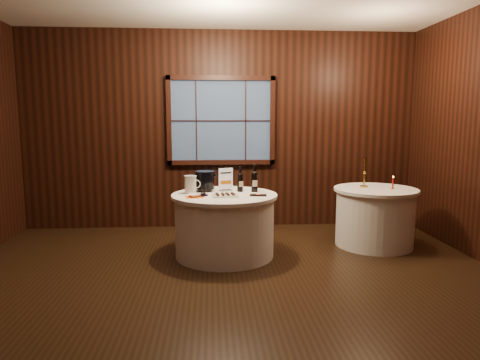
{
  "coord_description": "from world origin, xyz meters",
  "views": [
    {
      "loc": [
        -0.16,
        -4.11,
        1.66
      ],
      "look_at": [
        0.18,
        0.9,
        0.95
      ],
      "focal_mm": 32.0,
      "sensor_mm": 36.0,
      "label": 1
    }
  ],
  "objects": [
    {
      "name": "chocolate_plate",
      "position": [
        0.0,
        0.83,
        0.79
      ],
      "size": [
        0.32,
        0.23,
        0.04
      ],
      "rotation": [
        0.0,
        0.0,
        0.12
      ],
      "color": "white",
      "rests_on": "main_table"
    },
    {
      "name": "brass_candlestick",
      "position": [
        1.87,
        1.39,
        0.91
      ],
      "size": [
        0.11,
        0.11,
        0.39
      ],
      "color": "gold",
      "rests_on": "side_table"
    },
    {
      "name": "ice_bucket",
      "position": [
        -0.23,
        1.22,
        0.91
      ],
      "size": [
        0.25,
        0.25,
        0.26
      ],
      "color": "black",
      "rests_on": "main_table"
    },
    {
      "name": "red_candle",
      "position": [
        2.19,
        1.22,
        0.84
      ],
      "size": [
        0.05,
        0.05,
        0.17
      ],
      "color": "gold",
      "rests_on": "side_table"
    },
    {
      "name": "sign_stand",
      "position": [
        0.02,
        1.21,
        0.87
      ],
      "size": [
        0.18,
        0.14,
        0.3
      ],
      "rotation": [
        0.0,
        0.0,
        0.34
      ],
      "color": "#AFAEB5",
      "rests_on": "main_table"
    },
    {
      "name": "orange_napkin",
      "position": [
        -0.36,
        0.82,
        0.77
      ],
      "size": [
        0.23,
        0.23,
        0.0
      ],
      "primitive_type": "cube",
      "rotation": [
        0.0,
        0.0,
        0.18
      ],
      "color": "orange",
      "rests_on": "main_table"
    },
    {
      "name": "port_bottle_right",
      "position": [
        0.38,
        1.14,
        0.92
      ],
      "size": [
        0.08,
        0.08,
        0.35
      ],
      "rotation": [
        0.0,
        0.0,
        0.0
      ],
      "color": "black",
      "rests_on": "main_table"
    },
    {
      "name": "side_table",
      "position": [
        2.0,
        1.3,
        0.39
      ],
      "size": [
        1.08,
        1.08,
        0.77
      ],
      "color": "white",
      "rests_on": "ground"
    },
    {
      "name": "ground",
      "position": [
        0.0,
        0.0,
        0.0
      ],
      "size": [
        6.0,
        6.0,
        0.0
      ],
      "primitive_type": "plane",
      "color": "black",
      "rests_on": "ground"
    },
    {
      "name": "back_wall",
      "position": [
        0.0,
        2.48,
        1.54
      ],
      "size": [
        6.0,
        0.1,
        3.0
      ],
      "color": "black",
      "rests_on": "ground"
    },
    {
      "name": "grape_bunch",
      "position": [
        -0.25,
        0.84,
        0.79
      ],
      "size": [
        0.17,
        0.1,
        0.04
      ],
      "rotation": [
        0.0,
        0.0,
        0.38
      ],
      "color": "black",
      "rests_on": "main_table"
    },
    {
      "name": "port_bottle_left",
      "position": [
        0.2,
        1.16,
        0.91
      ],
      "size": [
        0.07,
        0.08,
        0.31
      ],
      "rotation": [
        0.0,
        0.0,
        0.29
      ],
      "color": "black",
      "rests_on": "main_table"
    },
    {
      "name": "cracker_bowl",
      "position": [
        -0.36,
        0.82,
        0.79
      ],
      "size": [
        0.17,
        0.17,
        0.03
      ],
      "primitive_type": "imported",
      "rotation": [
        0.0,
        0.0,
        0.37
      ],
      "color": "white",
      "rests_on": "orange_napkin"
    },
    {
      "name": "glass_pitcher",
      "position": [
        -0.41,
        1.07,
        0.88
      ],
      "size": [
        0.2,
        0.15,
        0.22
      ],
      "rotation": [
        0.0,
        0.0,
        0.09
      ],
      "color": "silver",
      "rests_on": "main_table"
    },
    {
      "name": "chocolate_box",
      "position": [
        0.4,
        0.85,
        0.78
      ],
      "size": [
        0.21,
        0.13,
        0.02
      ],
      "primitive_type": "cube",
      "rotation": [
        0.0,
        0.0,
        -0.16
      ],
      "color": "black",
      "rests_on": "main_table"
    },
    {
      "name": "main_table",
      "position": [
        0.0,
        1.0,
        0.39
      ],
      "size": [
        1.28,
        1.28,
        0.77
      ],
      "color": "white",
      "rests_on": "ground"
    }
  ]
}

